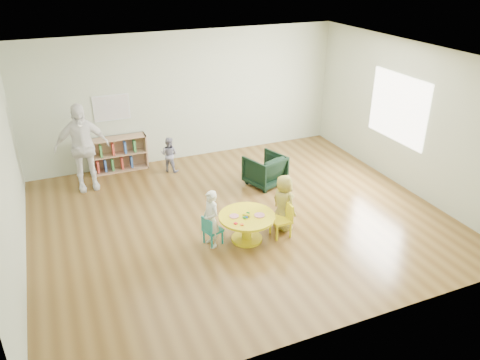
{
  "coord_description": "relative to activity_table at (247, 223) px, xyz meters",
  "views": [
    {
      "loc": [
        -2.76,
        -6.61,
        4.24
      ],
      "look_at": [
        -0.11,
        -0.3,
        0.89
      ],
      "focal_mm": 35.0,
      "sensor_mm": 36.0,
      "label": 1
    }
  ],
  "objects": [
    {
      "name": "adult_caretaker",
      "position": [
        -2.18,
        2.94,
        0.56
      ],
      "size": [
        1.03,
        0.45,
        1.74
      ],
      "primitive_type": "imported",
      "rotation": [
        0.0,
        0.0,
        0.03
      ],
      "color": "white",
      "rests_on": "ground"
    },
    {
      "name": "kid_chair_right",
      "position": [
        0.61,
        -0.09,
        -0.0
      ],
      "size": [
        0.31,
        0.31,
        0.58
      ],
      "rotation": [
        0.0,
        0.0,
        1.57
      ],
      "color": "yellow",
      "rests_on": "ground"
    },
    {
      "name": "toddler",
      "position": [
        -0.45,
        3.08,
        0.07
      ],
      "size": [
        0.47,
        0.46,
        0.77
      ],
      "primitive_type": "imported",
      "rotation": [
        0.0,
        0.0,
        2.45
      ],
      "color": "#1A1B43",
      "rests_on": "ground"
    },
    {
      "name": "activity_table",
      "position": [
        0.0,
        0.0,
        0.0
      ],
      "size": [
        0.91,
        0.91,
        0.5
      ],
      "rotation": [
        0.0,
        0.0,
        0.25
      ],
      "color": "yellow",
      "rests_on": "ground"
    },
    {
      "name": "child_left",
      "position": [
        -0.58,
        0.07,
        0.17
      ],
      "size": [
        0.3,
        0.39,
        0.96
      ],
      "primitive_type": "imported",
      "rotation": [
        0.0,
        0.0,
        -1.36
      ],
      "color": "silver",
      "rests_on": "ground"
    },
    {
      "name": "alphabet_poster",
      "position": [
        -1.44,
        3.69,
        1.04
      ],
      "size": [
        0.74,
        0.01,
        0.54
      ],
      "color": "silver",
      "rests_on": "ground"
    },
    {
      "name": "armchair",
      "position": [
        1.14,
        1.72,
        0.0
      ],
      "size": [
        0.86,
        0.87,
        0.63
      ],
      "primitive_type": "imported",
      "rotation": [
        0.0,
        0.0,
        3.47
      ],
      "color": "black",
      "rests_on": "ground"
    },
    {
      "name": "child_right",
      "position": [
        0.7,
        0.08,
        0.18
      ],
      "size": [
        0.44,
        0.55,
        0.99
      ],
      "primitive_type": "imported",
      "rotation": [
        0.0,
        0.0,
        1.87
      ],
      "color": "yellow",
      "rests_on": "ground"
    },
    {
      "name": "kid_chair_left",
      "position": [
        -0.58,
        0.11,
        -0.05
      ],
      "size": [
        0.33,
        0.33,
        0.5
      ],
      "rotation": [
        0.0,
        0.0,
        -1.26
      ],
      "color": "#18847E",
      "rests_on": "ground"
    },
    {
      "name": "room",
      "position": [
        0.17,
        0.71,
        1.58
      ],
      "size": [
        7.1,
        7.0,
        2.8
      ],
      "color": "brown",
      "rests_on": "ground"
    },
    {
      "name": "bookshelf",
      "position": [
        -1.45,
        3.57,
        0.05
      ],
      "size": [
        1.2,
        0.3,
        0.75
      ],
      "color": "#A17959",
      "rests_on": "ground"
    }
  ]
}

